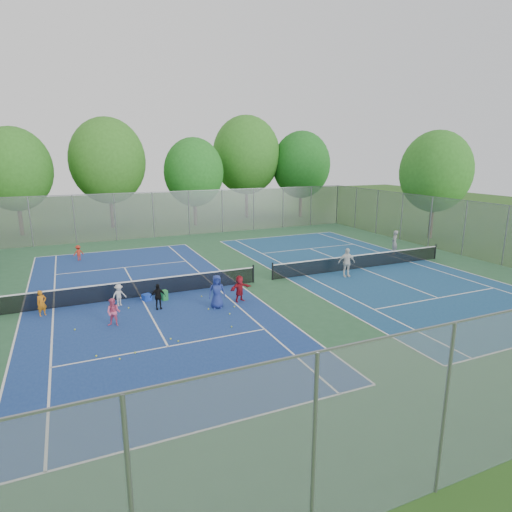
{
  "coord_description": "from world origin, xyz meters",
  "views": [
    {
      "loc": [
        -10.06,
        -21.67,
        7.29
      ],
      "look_at": [
        0.0,
        1.0,
        1.3
      ],
      "focal_mm": 30.0,
      "sensor_mm": 36.0,
      "label": 1
    }
  ],
  "objects_px": {
    "ball_crate": "(147,297)",
    "ball_hopper": "(164,295)",
    "net_left": "(140,289)",
    "instructor": "(394,243)",
    "net_right": "(361,262)"
  },
  "relations": [
    {
      "from": "ball_crate",
      "to": "ball_hopper",
      "type": "height_order",
      "value": "ball_hopper"
    },
    {
      "from": "net_left",
      "to": "ball_hopper",
      "type": "relative_size",
      "value": 23.9
    },
    {
      "from": "net_left",
      "to": "instructor",
      "type": "bearing_deg",
      "value": 6.75
    },
    {
      "from": "ball_crate",
      "to": "instructor",
      "type": "height_order",
      "value": "instructor"
    },
    {
      "from": "net_right",
      "to": "ball_hopper",
      "type": "height_order",
      "value": "net_right"
    },
    {
      "from": "net_right",
      "to": "ball_crate",
      "type": "relative_size",
      "value": 32.56
    },
    {
      "from": "net_right",
      "to": "instructor",
      "type": "height_order",
      "value": "instructor"
    },
    {
      "from": "ball_hopper",
      "to": "net_right",
      "type": "bearing_deg",
      "value": 4.39
    },
    {
      "from": "net_left",
      "to": "ball_crate",
      "type": "xyz_separation_m",
      "value": [
        0.2,
        -0.65,
        -0.29
      ]
    },
    {
      "from": "net_left",
      "to": "instructor",
      "type": "height_order",
      "value": "instructor"
    },
    {
      "from": "net_right",
      "to": "ball_crate",
      "type": "xyz_separation_m",
      "value": [
        -13.8,
        -0.65,
        -0.29
      ]
    },
    {
      "from": "net_right",
      "to": "ball_crate",
      "type": "bearing_deg",
      "value": -177.32
    },
    {
      "from": "net_left",
      "to": "instructor",
      "type": "distance_m",
      "value": 18.77
    },
    {
      "from": "net_right",
      "to": "net_left",
      "type": "bearing_deg",
      "value": 180.0
    },
    {
      "from": "net_left",
      "to": "instructor",
      "type": "relative_size",
      "value": 7.15
    }
  ]
}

